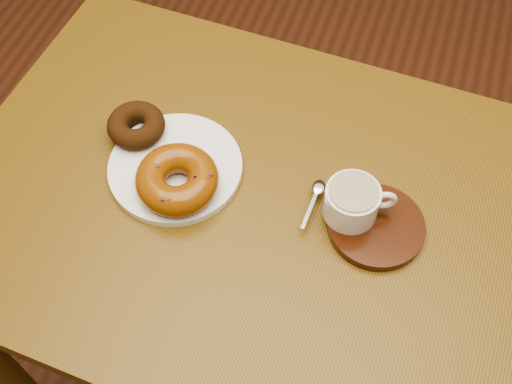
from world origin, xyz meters
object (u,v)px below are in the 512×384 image
(donut_plate, at_px, (175,167))
(coffee_cup, at_px, (353,201))
(saucer, at_px, (376,226))
(cafe_table, at_px, (245,239))

(donut_plate, bearing_deg, coffee_cup, 0.27)
(donut_plate, xyz_separation_m, saucer, (0.32, -0.01, 0.00))
(cafe_table, distance_m, coffee_cup, 0.24)
(cafe_table, height_order, saucer, saucer)
(donut_plate, height_order, coffee_cup, coffee_cup)
(cafe_table, bearing_deg, donut_plate, 176.89)
(saucer, height_order, coffee_cup, coffee_cup)
(saucer, bearing_deg, cafe_table, -178.26)
(cafe_table, relative_size, saucer, 6.56)
(donut_plate, distance_m, saucer, 0.32)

